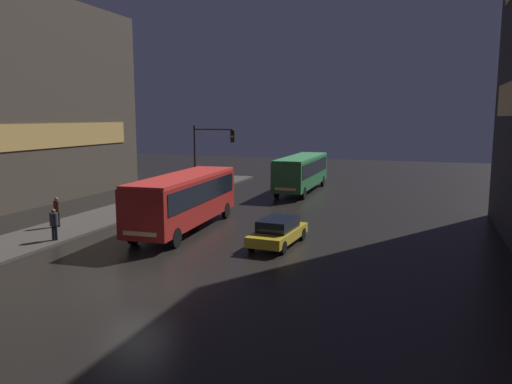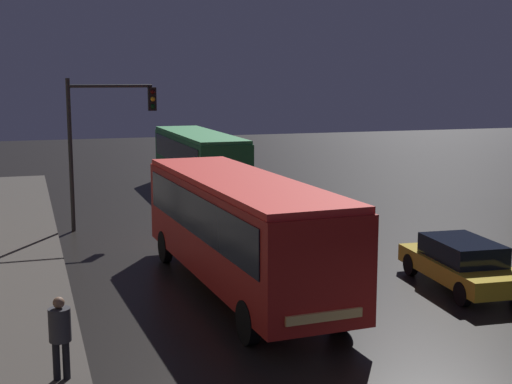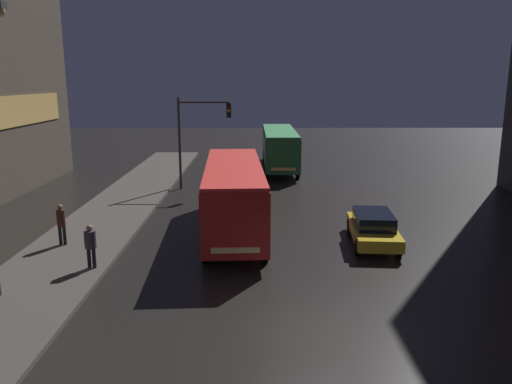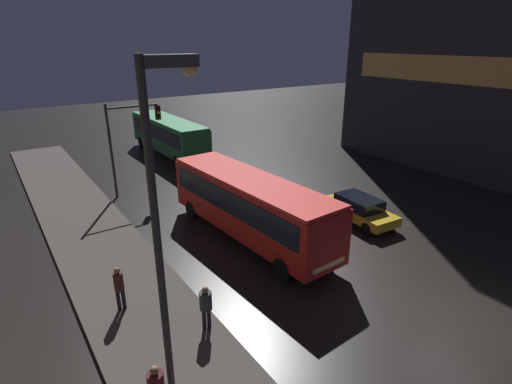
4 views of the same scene
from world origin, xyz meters
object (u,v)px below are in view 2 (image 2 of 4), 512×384
bus_near (239,222)px  traffic_light_main (102,127)px  car_taxi (462,263)px  pedestrian_mid (60,330)px  bus_far (199,156)px

bus_near → traffic_light_main: (-2.63, 9.35, 2.00)m
bus_near → car_taxi: (6.01, -1.61, -1.24)m
pedestrian_mid → traffic_light_main: 14.67m
pedestrian_mid → traffic_light_main: (2.35, 14.20, 2.82)m
car_taxi → traffic_light_main: size_ratio=0.78×
bus_far → traffic_light_main: 9.30m
bus_near → car_taxi: size_ratio=2.33×
bus_near → bus_far: size_ratio=0.98×
bus_far → traffic_light_main: traffic_light_main is taller
bus_near → car_taxi: bearing=162.0°
car_taxi → traffic_light_main: traffic_light_main is taller
bus_near → bus_far: bus_near is taller
car_taxi → bus_far: bearing=-75.9°
bus_near → car_taxi: bus_near is taller
car_taxi → traffic_light_main: (-8.65, 10.95, 3.24)m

